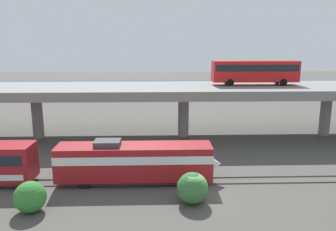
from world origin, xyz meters
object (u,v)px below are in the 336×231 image
at_px(parked_car_5, 168,89).
at_px(parked_car_6, 177,88).
at_px(parked_car_3, 76,89).
at_px(parked_car_4, 110,88).
at_px(parked_car_0, 106,89).
at_px(transit_bus_on_overpass, 255,70).
at_px(train_locomotive, 142,160).
at_px(parked_car_1, 156,87).
at_px(parked_car_2, 196,88).

relative_size(parked_car_5, parked_car_6, 0.94).
height_order(parked_car_3, parked_car_4, same).
distance_m(parked_car_0, parked_car_3, 7.38).
relative_size(parked_car_3, parked_car_5, 1.05).
relative_size(transit_bus_on_overpass, parked_car_5, 2.98).
xyz_separation_m(transit_bus_on_overpass, parked_car_4, (-25.52, 35.99, -7.09)).
height_order(parked_car_4, parked_car_6, same).
bearing_deg(train_locomotive, parked_car_1, 88.66).
bearing_deg(parked_car_0, parked_car_1, -166.96).
relative_size(train_locomotive, parked_car_0, 3.62).
bearing_deg(train_locomotive, parked_car_2, 78.02).
xyz_separation_m(train_locomotive, parked_car_6, (6.34, 52.29, -0.03)).
relative_size(parked_car_0, parked_car_5, 1.07).
relative_size(parked_car_2, parked_car_3, 0.96).
bearing_deg(parked_car_6, parked_car_5, -134.95).
height_order(parked_car_2, parked_car_3, same).
distance_m(parked_car_3, parked_car_6, 24.59).
distance_m(transit_bus_on_overpass, parked_car_0, 43.21).
xyz_separation_m(train_locomotive, parked_car_3, (-18.22, 51.17, -0.03)).
distance_m(transit_bus_on_overpass, parked_car_3, 48.45).
distance_m(transit_bus_on_overpass, parked_car_5, 35.66).
xyz_separation_m(train_locomotive, parked_car_1, (1.25, 53.37, -0.02)).
distance_m(parked_car_0, parked_car_4, 2.38).
distance_m(parked_car_0, parked_car_5, 14.90).
distance_m(parked_car_0, parked_car_1, 12.43).
bearing_deg(parked_car_0, transit_bus_on_overpass, 127.80).
bearing_deg(parked_car_6, parked_car_0, -174.26).
bearing_deg(parked_car_5, train_locomotive, -94.61).
distance_m(parked_car_2, parked_car_6, 4.76).
relative_size(train_locomotive, parked_car_1, 3.30).
height_order(parked_car_3, parked_car_5, same).
distance_m(parked_car_4, parked_car_6, 16.62).
distance_m(parked_car_0, parked_car_2, 22.04).
bearing_deg(parked_car_0, parked_car_2, -175.40).
height_order(transit_bus_on_overpass, parked_car_2, transit_bus_on_overpass).
height_order(parked_car_1, parked_car_3, same).
bearing_deg(parked_car_4, parked_car_2, -1.44).
relative_size(transit_bus_on_overpass, parked_car_0, 2.80).
xyz_separation_m(parked_car_1, parked_car_2, (9.86, -1.04, -0.00)).
distance_m(transit_bus_on_overpass, parked_car_1, 39.72).
xyz_separation_m(parked_car_3, parked_car_6, (24.56, 1.12, 0.00)).
xyz_separation_m(train_locomotive, parked_car_5, (4.03, 49.97, -0.03)).
bearing_deg(parked_car_0, parked_car_3, -4.77).
bearing_deg(train_locomotive, parked_car_4, 100.99).
bearing_deg(parked_car_1, parked_car_4, 2.48).
bearing_deg(parked_car_5, parked_car_4, 168.55).
xyz_separation_m(train_locomotive, parked_car_2, (11.10, 52.33, -0.03)).
xyz_separation_m(parked_car_1, parked_car_3, (-19.47, -2.19, -0.00)).
relative_size(parked_car_2, parked_car_5, 1.00).
height_order(parked_car_2, parked_car_5, same).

